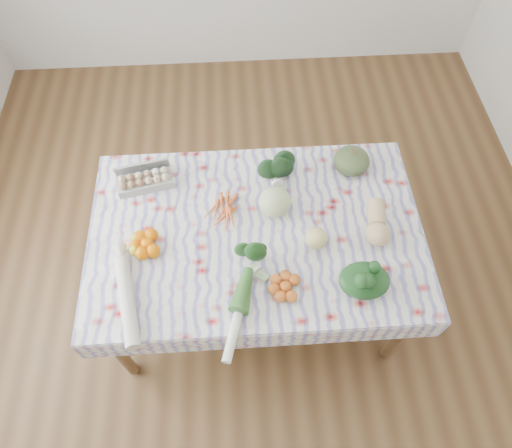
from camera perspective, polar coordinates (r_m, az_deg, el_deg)
The scene contains 16 objects.
ground at distance 2.94m, azimuth 0.00°, elevation -8.51°, with size 4.50×4.50×0.00m, color #55371D.
dining_table at distance 2.33m, azimuth 0.00°, elevation -1.84°, with size 1.60×1.00×0.75m.
tablecloth at distance 2.27m, azimuth 0.00°, elevation -0.86°, with size 1.66×1.06×0.01m, color white.
egg_carton at distance 2.45m, azimuth -13.72°, elevation 5.16°, with size 0.29×0.11×0.08m, color #9F9E9A.
carrot_bunch at distance 2.31m, azimuth -4.19°, elevation 1.72°, with size 0.19×0.17×0.03m, color orange.
kale_bunch at distance 2.38m, azimuth 2.44°, elevation 6.56°, with size 0.17×0.15×0.15m, color #153315.
kabocha_squash at distance 2.49m, azimuth 11.86°, elevation 7.76°, with size 0.19×0.19×0.13m, color #495930.
cabbage at distance 2.26m, azimuth 2.38°, elevation 2.78°, with size 0.16×0.16×0.16m, color #BACA87.
butternut_squash at distance 2.30m, azimuth 14.97°, elevation 0.25°, with size 0.11×0.24×0.11m, color #DBB179.
orange_cluster at distance 2.25m, azimuth -13.50°, elevation -2.40°, with size 0.21×0.21×0.07m, color #FD7400.
broccoli at distance 2.12m, azimuth -0.69°, elevation -4.75°, with size 0.14×0.14×0.10m, color #1B4517.
mandarin_cluster at distance 2.09m, azimuth 3.73°, elevation -7.76°, with size 0.19×0.19×0.06m, color #D16420.
grapefruit at distance 2.20m, azimuth 7.54°, elevation -1.77°, with size 0.11×0.11×0.11m, color #E5D678.
spinach_bag at distance 2.13m, azimuth 13.39°, elevation -6.87°, with size 0.23×0.19×0.10m, color #143715.
daikon at distance 2.14m, azimuth -15.82°, elevation -9.20°, with size 0.07×0.07×0.46m, color silver.
leek at distance 2.04m, azimuth -2.28°, elevation -11.37°, with size 0.05×0.05×0.42m, color white.
Camera 1 is at (-0.07, -1.17, 2.70)m, focal length 32.00 mm.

